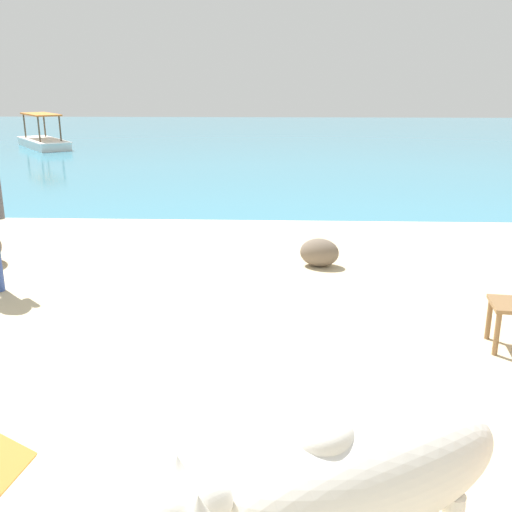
% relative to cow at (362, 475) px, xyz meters
% --- Properties ---
extents(sand_beach, '(18.00, 14.00, 0.04)m').
position_rel_cow_xyz_m(sand_beach, '(-0.97, 1.09, -0.69)').
color(sand_beach, '#CCB78E').
rests_on(sand_beach, ground).
extents(water_surface, '(60.00, 36.00, 0.03)m').
position_rel_cow_xyz_m(water_surface, '(-0.97, 23.09, -0.71)').
color(water_surface, teal).
rests_on(water_surface, ground).
extents(cow, '(1.77, 1.15, 1.02)m').
position_rel_cow_xyz_m(cow, '(0.00, 0.00, 0.00)').
color(cow, silver).
rests_on(cow, sand_beach).
extents(shore_rock_medium, '(0.61, 0.49, 0.39)m').
position_rel_cow_xyz_m(shore_rock_medium, '(0.15, 5.36, -0.48)').
color(shore_rock_medium, '#6B5B4C').
rests_on(shore_rock_medium, sand_beach).
extents(boat_white, '(3.11, 3.64, 1.29)m').
position_rel_cow_xyz_m(boat_white, '(-9.62, 20.33, -0.42)').
color(boat_white, white).
rests_on(boat_white, water_surface).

